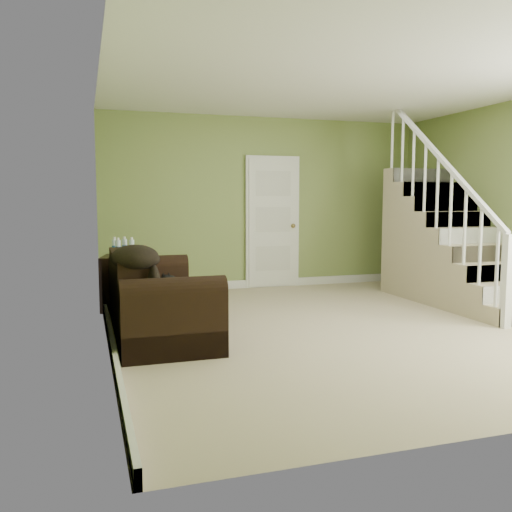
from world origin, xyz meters
TOP-DOWN VIEW (x-y plane):
  - floor at (0.00, 0.00)m, footprint 5.00×5.50m
  - ceiling at (0.00, 0.00)m, footprint 5.00×5.50m
  - wall_back at (0.00, 2.75)m, footprint 5.00×0.04m
  - wall_left at (-2.50, 0.00)m, footprint 0.04×5.50m
  - baseboard_back at (0.00, 2.72)m, footprint 5.00×0.04m
  - baseboard_left at (-2.47, 0.00)m, footprint 0.04×5.50m
  - door at (0.10, 2.71)m, footprint 0.86×0.12m
  - staircase at (1.99, 0.97)m, footprint 1.00×2.51m
  - sofa at (-2.02, 0.25)m, footprint 0.90×2.08m
  - side_table at (-2.21, 1.62)m, footprint 0.66×0.66m
  - cat at (-1.87, 0.19)m, footprint 0.26×0.43m
  - banana at (-1.95, -0.02)m, footprint 0.16×0.16m
  - throw_pillow at (-2.05, 0.87)m, footprint 0.28×0.45m
  - throw_blanket at (-2.26, -0.37)m, footprint 0.55×0.64m

SIDE VIEW (x-z plane):
  - floor at x=0.00m, z-range -0.01..0.01m
  - baseboard_back at x=0.00m, z-range 0.00..0.12m
  - baseboard_left at x=-2.47m, z-range 0.00..0.12m
  - sofa at x=-2.02m, z-range -0.10..0.73m
  - side_table at x=-2.21m, z-range -0.11..0.79m
  - banana at x=-1.95m, z-range 0.45..0.50m
  - cat at x=-1.87m, z-range 0.42..0.63m
  - throw_pillow at x=-2.05m, z-range 0.41..0.84m
  - staircase at x=1.99m, z-range -0.77..2.05m
  - throw_blanket at x=-2.26m, z-range 0.74..0.96m
  - door at x=0.10m, z-range 0.00..2.02m
  - wall_back at x=0.00m, z-range 0.00..2.60m
  - wall_left at x=-2.50m, z-range 0.00..2.60m
  - ceiling at x=0.00m, z-range 2.60..2.60m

